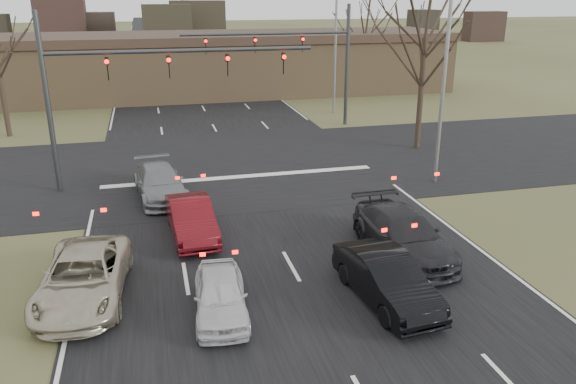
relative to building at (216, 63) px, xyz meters
name	(u,v)px	position (x,y,z in m)	size (l,w,h in m)	color
ground	(317,313)	(-2.00, -38.00, -2.67)	(360.00, 360.00, 0.00)	#414625
road_main	(179,65)	(-2.00, 22.00, -2.66)	(14.00, 300.00, 0.02)	black
road_cross	(235,165)	(-2.00, -23.00, -2.65)	(200.00, 14.00, 0.02)	black
building	(216,63)	(0.00, 0.00, 0.00)	(42.40, 10.40, 5.30)	olive
mast_arm_near	(123,78)	(-7.23, -25.00, 2.41)	(12.12, 0.24, 8.00)	#383A3D
mast_arm_far	(307,52)	(4.18, -15.00, 2.35)	(11.12, 0.24, 8.00)	#383A3D
streetlight_right_near	(442,65)	(6.82, -28.00, 2.92)	(2.34, 0.25, 10.00)	gray
streetlight_right_far	(333,37)	(7.32, -11.00, 2.92)	(2.34, 0.25, 10.00)	gray
tree_right_far	(366,13)	(13.00, -3.00, 4.29)	(5.40, 5.40, 9.00)	black
car_silver_suv	(83,277)	(-8.50, -35.51, -1.95)	(2.38, 5.16, 1.44)	#B4AC92
car_white_sedan	(220,295)	(-4.67, -37.36, -2.04)	(1.46, 3.64, 1.24)	silver
car_black_hatch	(386,279)	(0.17, -37.82, -1.93)	(1.55, 4.44, 1.46)	black
car_charcoal_sedan	(403,234)	(2.00, -35.03, -1.90)	(2.15, 5.29, 1.53)	black
car_grey_ahead	(160,182)	(-6.00, -27.03, -1.96)	(1.98, 4.86, 1.41)	gray
car_red_ahead	(191,219)	(-5.00, -31.67, -1.95)	(1.51, 4.33, 1.43)	#550C12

